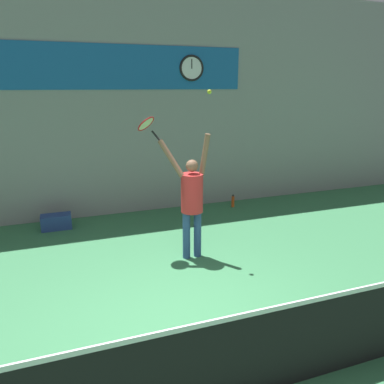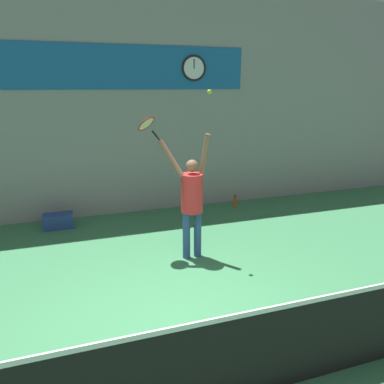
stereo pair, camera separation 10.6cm
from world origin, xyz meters
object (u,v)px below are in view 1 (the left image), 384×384
Objects in this scene: scoreboard_clock at (192,68)px; water_bottle at (233,201)px; tennis_ball at (209,92)px; equipment_bag at (56,222)px; tennis_racket at (147,125)px; tennis_player at (192,197)px.

scoreboard_clock reaches higher than water_bottle.
tennis_ball reaches higher than water_bottle.
water_bottle is at bearing 1.27° from equipment_bag.
water_bottle is (2.54, 1.89, -2.14)m from tennis_racket.
tennis_racket is at bearing 148.32° from tennis_ball.
tennis_racket is at bearing -124.80° from scoreboard_clock.
tennis_ball is (-0.72, -2.86, -0.47)m from scoreboard_clock.
water_bottle reaches higher than equipment_bag.
tennis_player is at bearing -129.56° from water_bottle.
scoreboard_clock reaches higher than tennis_racket.
tennis_ball is at bearing -104.19° from scoreboard_clock.
tennis_racket is 3.82m from water_bottle.
water_bottle is at bearing -24.61° from scoreboard_clock.
tennis_racket is (-1.61, -2.31, -1.00)m from scoreboard_clock.
equipment_bag is at bearing -178.73° from water_bottle.
tennis_player is 3.28m from equipment_bag.
equipment_bag is at bearing 131.64° from tennis_racket.
equipment_bag is at bearing 135.19° from tennis_player.
scoreboard_clock is at bearing 55.20° from tennis_racket.
tennis_ball reaches higher than tennis_racket.
tennis_player is 6.91× the size of water_bottle.
scoreboard_clock reaches higher than tennis_ball.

